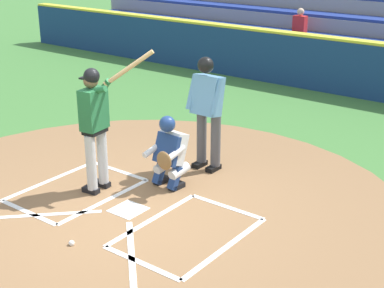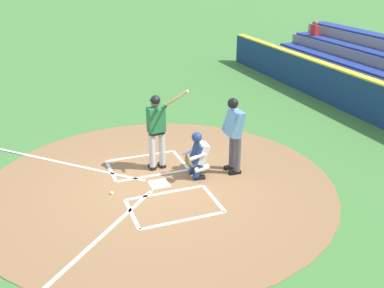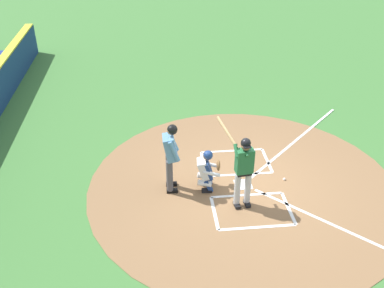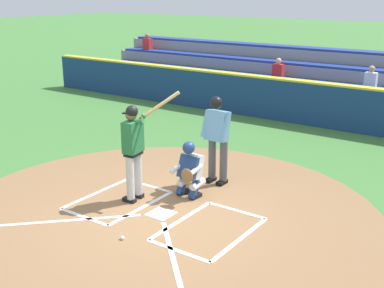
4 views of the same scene
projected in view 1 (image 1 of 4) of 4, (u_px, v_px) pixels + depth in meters
ground_plane at (128, 211)px, 7.94m from camera, size 120.00×120.00×0.00m
dirt_circle at (128, 210)px, 7.93m from camera, size 8.00×8.00×0.01m
home_plate_and_chalk at (81, 235)px, 7.28m from camera, size 7.93×4.91×0.01m
batter at (95, 121)px, 8.16m from camera, size 0.89×0.80×2.13m
catcher at (169, 151)px, 8.47m from camera, size 0.59×0.64×1.13m
plate_umpire at (207, 106)px, 8.93m from camera, size 0.58×0.41×1.86m
baseball at (72, 243)px, 7.04m from camera, size 0.07×0.07×0.07m
backstop_wall at (348, 67)px, 13.29m from camera, size 22.00×0.36×1.31m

